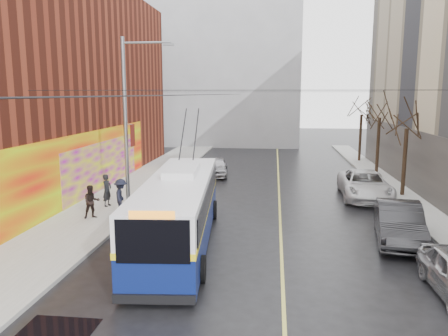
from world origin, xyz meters
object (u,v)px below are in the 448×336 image
object	(u,v)px
tree_mid	(380,107)
following_car	(216,167)
pedestrian_a	(107,190)
parked_car_b	(399,223)
tree_far	(362,106)
pedestrian_b	(92,202)
parked_car_c	(365,185)
tree_near	(408,116)
trolleybus	(179,209)
pedestrian_c	(121,197)
streetlight_pole	(128,122)

from	to	relation	value
tree_mid	following_car	size ratio (longest dim) A/B	1.60
following_car	pedestrian_a	size ratio (longest dim) A/B	2.35
pedestrian_a	parked_car_b	bearing A→B (deg)	-92.92
tree_far	pedestrian_a	xyz separation A→B (m)	(-16.93, -18.72, -4.10)
following_car	pedestrian_a	distance (m)	11.38
following_car	pedestrian_b	xyz separation A→B (m)	(-4.55, -12.73, 0.27)
tree_mid	parked_car_c	size ratio (longest dim) A/B	1.12
following_car	tree_near	bearing A→B (deg)	-30.24
tree_far	trolleybus	xyz separation A→B (m)	(-11.76, -23.89, -3.61)
trolleybus	pedestrian_c	bearing A→B (deg)	131.82
pedestrian_a	pedestrian_c	size ratio (longest dim) A/B	0.96
streetlight_pole	parked_car_c	distance (m)	14.43
tree_far	parked_car_c	bearing A→B (deg)	-99.28
pedestrian_c	trolleybus	bearing A→B (deg)	-149.12
trolleybus	pedestrian_c	world-z (taller)	trolleybus
parked_car_c	parked_car_b	bearing A→B (deg)	-89.01
tree_near	parked_car_c	size ratio (longest dim) A/B	1.07
parked_car_c	following_car	xyz separation A→B (m)	(-9.87, 6.24, -0.12)
tree_mid	parked_car_b	xyz separation A→B (m)	(-2.51, -15.52, -4.42)
tree_mid	pedestrian_a	size ratio (longest dim) A/B	3.77
parked_car_b	pedestrian_a	size ratio (longest dim) A/B	2.86
tree_far	tree_near	bearing A→B (deg)	-90.00
parked_car_b	pedestrian_b	world-z (taller)	pedestrian_b
tree_far	pedestrian_b	bearing A→B (deg)	-128.57
trolleybus	pedestrian_a	world-z (taller)	trolleybus
trolleybus	tree_mid	bearing A→B (deg)	50.41
streetlight_pole	pedestrian_c	world-z (taller)	streetlight_pole
parked_car_b	parked_car_c	bearing A→B (deg)	98.14
pedestrian_b	pedestrian_c	world-z (taller)	pedestrian_c
parked_car_c	streetlight_pole	bearing A→B (deg)	-155.07
streetlight_pole	following_car	bearing A→B (deg)	76.11
tree_mid	parked_car_b	distance (m)	16.33
trolleybus	parked_car_c	distance (m)	13.22
tree_near	pedestrian_b	bearing A→B (deg)	-157.16
streetlight_pole	pedestrian_a	distance (m)	4.40
tree_far	parked_car_b	size ratio (longest dim) A/B	1.29
tree_mid	tree_far	size ratio (longest dim) A/B	1.02
tree_near	trolleybus	size ratio (longest dim) A/B	0.55
parked_car_b	parked_car_c	distance (m)	7.93
parked_car_b	tree_far	bearing A→B (deg)	92.71
tree_far	trolleybus	bearing A→B (deg)	-116.21
parked_car_c	pedestrian_a	size ratio (longest dim) A/B	3.37
parked_car_b	trolleybus	bearing A→B (deg)	-162.48
streetlight_pole	parked_car_b	xyz separation A→B (m)	(12.62, -2.52, -4.01)
pedestrian_b	parked_car_c	bearing A→B (deg)	-11.16
following_car	streetlight_pole	bearing A→B (deg)	-109.37
pedestrian_a	tree_near	bearing A→B (deg)	-62.59
trolleybus	tree_far	bearing A→B (deg)	59.05
trolleybus	parked_car_b	distance (m)	9.37
trolleybus	following_car	bearing A→B (deg)	87.10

